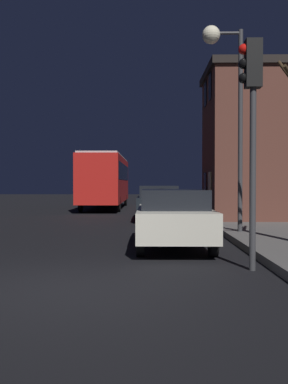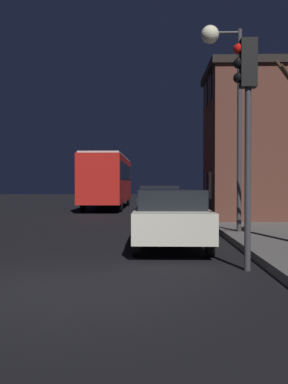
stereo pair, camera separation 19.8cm
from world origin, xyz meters
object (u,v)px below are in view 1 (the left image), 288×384
(car_near_lane, at_px, (173,217))
(streetlamp, at_px, (224,74))
(traffic_light, at_px, (251,105))
(car_mid_lane, at_px, (158,202))
(bus, at_px, (106,178))

(car_near_lane, bearing_deg, streetlamp, 52.32)
(traffic_light, bearing_deg, car_mid_lane, 97.60)
(bus, relative_size, car_near_lane, 2.50)
(bus, height_order, car_mid_lane, bus)
(car_near_lane, distance_m, car_mid_lane, 8.36)
(streetlamp, height_order, car_mid_lane, streetlamp)
(car_near_lane, bearing_deg, traffic_light, -65.86)
(streetlamp, distance_m, traffic_light, 5.37)
(streetlamp, xyz_separation_m, traffic_light, (-0.34, -5.03, -1.86))
(traffic_light, distance_m, car_mid_lane, 11.59)
(bus, height_order, car_near_lane, bus)
(car_near_lane, bearing_deg, bus, 101.38)
(streetlamp, bearing_deg, bus, 108.62)
(traffic_light, relative_size, bus, 0.40)
(car_mid_lane, bearing_deg, streetlamp, -73.49)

